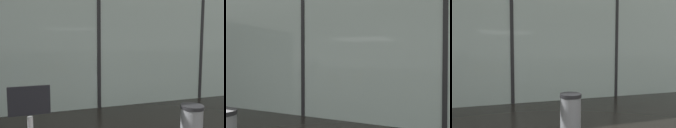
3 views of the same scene
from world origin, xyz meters
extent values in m
cube|color=#A3B7B2|center=(0.00, 5.20, 1.78)|extent=(14.00, 0.08, 3.56)
cube|color=black|center=(0.00, 5.20, 1.78)|extent=(0.10, 0.12, 3.56)
cube|color=black|center=(3.50, 5.20, 1.78)|extent=(0.10, 0.12, 3.56)
ellipsoid|color=#B2BCD6|center=(0.26, 9.28, 2.26)|extent=(12.54, 4.53, 4.53)
sphere|color=black|center=(-2.29, 7.20, 2.60)|extent=(0.28, 0.28, 0.28)
sphere|color=black|center=(-1.39, 7.20, 2.60)|extent=(0.28, 0.28, 0.28)
sphere|color=black|center=(-0.49, 7.20, 2.60)|extent=(0.28, 0.28, 0.28)
sphere|color=black|center=(0.41, 7.20, 2.60)|extent=(0.28, 0.28, 0.28)
sphere|color=black|center=(1.31, 7.20, 2.60)|extent=(0.28, 0.28, 0.28)
sphere|color=black|center=(2.21, 7.20, 2.60)|extent=(0.28, 0.28, 0.28)
cylinder|color=black|center=(0.76, 2.05, 0.83)|extent=(0.38, 0.38, 0.06)
cube|color=black|center=(-1.77, 1.55, 1.28)|extent=(0.44, 0.03, 0.32)
camera|label=1|loc=(-1.68, -1.03, 1.93)|focal=36.39mm
camera|label=2|loc=(3.45, -0.08, 1.54)|focal=36.65mm
camera|label=3|loc=(-0.45, -1.47, 1.61)|focal=34.95mm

